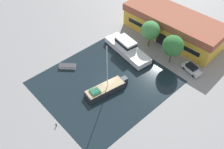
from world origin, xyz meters
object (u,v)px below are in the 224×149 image
quay_tree_by_water (150,30)px  parked_car (192,69)px  motor_cruiser (127,48)px  small_dinghy (68,66)px  sailboat_moored (106,89)px  warehouse_building (173,25)px  quay_tree_near_building (173,46)px

quay_tree_by_water → parked_car: size_ratio=1.45×
quay_tree_by_water → motor_cruiser: size_ratio=0.51×
parked_car → small_dinghy: bearing=-35.8°
quay_tree_by_water → sailboat_moored: bearing=-77.3°
sailboat_moored → warehouse_building: bearing=105.6°
quay_tree_by_water → quay_tree_near_building: bearing=-7.6°
quay_tree_by_water → sailboat_moored: size_ratio=0.60×
warehouse_building → sailboat_moored: size_ratio=2.25×
parked_car → warehouse_building: bearing=-113.7°
small_dinghy → warehouse_building: bearing=-61.9°
quay_tree_near_building → small_dinghy: 23.69m
quay_tree_near_building → motor_cruiser: bearing=-152.9°
quay_tree_near_building → parked_car: bearing=12.8°
quay_tree_near_building → small_dinghy: (-14.45, -18.22, -4.53)m
quay_tree_near_building → warehouse_building: bearing=126.0°
quay_tree_near_building → parked_car: 6.60m
sailboat_moored → small_dinghy: sailboat_moored is taller
warehouse_building → sailboat_moored: sailboat_moored is taller
small_dinghy → sailboat_moored: bearing=-126.2°
warehouse_building → parked_car: 13.66m
warehouse_building → parked_car: (11.27, -7.36, -2.32)m
warehouse_building → quay_tree_near_building: 10.67m
sailboat_moored → motor_cruiser: size_ratio=0.86×
quay_tree_by_water → motor_cruiser: 6.89m
warehouse_building → parked_car: size_ratio=5.45×
quay_tree_near_building → sailboat_moored: 17.39m
warehouse_building → motor_cruiser: (-3.01, -13.23, -1.91)m
quay_tree_by_water → sailboat_moored: sailboat_moored is taller
quay_tree_near_building → quay_tree_by_water: 7.36m
small_dinghy → parked_car: bearing=-90.0°
sailboat_moored → quay_tree_near_building: bearing=87.8°
parked_car → motor_cruiser: motor_cruiser is taller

